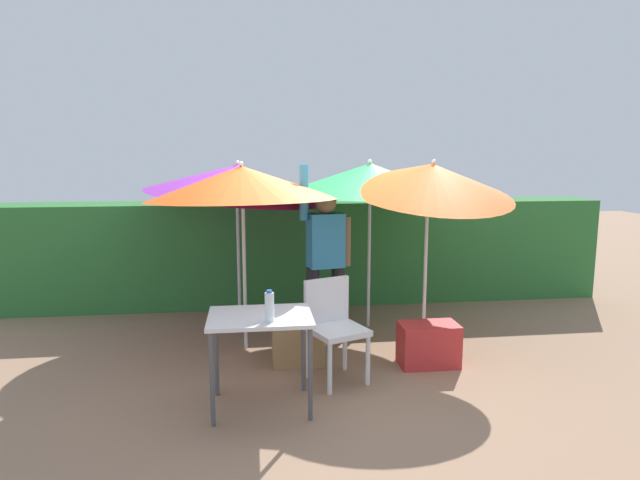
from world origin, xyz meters
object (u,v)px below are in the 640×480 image
umbrella_navy (242,183)px  umbrella_orange (431,179)px  person_vendor (325,256)px  folding_table (260,327)px  cooler_box (428,344)px  chair_plastic (334,323)px  bottle_water (269,307)px  crate_cardboard (298,342)px  umbrella_rainbow (237,180)px  umbrella_yellow (370,179)px

umbrella_navy → umbrella_orange: bearing=-1.8°
person_vendor → folding_table: size_ratio=2.35×
umbrella_navy → cooler_box: bearing=-21.8°
chair_plastic → bottle_water: size_ratio=3.71×
cooler_box → bottle_water: (-1.52, -0.83, 0.67)m
umbrella_navy → crate_cardboard: umbrella_navy is taller
crate_cardboard → bottle_water: 1.29m
umbrella_rainbow → umbrella_yellow: 1.53m
cooler_box → umbrella_rainbow: bearing=137.7°
cooler_box → umbrella_navy: bearing=158.2°
umbrella_orange → umbrella_navy: bearing=178.2°
chair_plastic → crate_cardboard: chair_plastic is taller
bottle_water → crate_cardboard: bearing=74.4°
person_vendor → cooler_box: bearing=-39.7°
person_vendor → chair_plastic: 1.02m
chair_plastic → cooler_box: 1.00m
umbrella_navy → cooler_box: (1.72, -0.69, -1.49)m
umbrella_yellow → person_vendor: (-0.57, -0.50, -0.77)m
bottle_water → umbrella_orange: bearing=40.6°
umbrella_yellow → chair_plastic: size_ratio=2.26×
crate_cardboard → bottle_water: size_ratio=2.00×
umbrella_navy → crate_cardboard: 1.65m
person_vendor → folding_table: (-0.70, -1.40, -0.27)m
umbrella_rainbow → umbrella_navy: 0.94m
folding_table → umbrella_orange: bearing=36.1°
umbrella_orange → umbrella_yellow: 0.78m
umbrella_orange → crate_cardboard: 2.12m
umbrella_orange → chair_plastic: umbrella_orange is taller
umbrella_yellow → bottle_water: 2.53m
chair_plastic → crate_cardboard: size_ratio=1.86×
umbrella_navy → cooler_box: size_ratio=3.50×
person_vendor → bottle_water: person_vendor is taller
umbrella_navy → person_vendor: 1.14m
umbrella_rainbow → cooler_box: bearing=-42.3°
person_vendor → bottle_water: size_ratio=7.83×
umbrella_orange → bottle_water: 2.40m
umbrella_yellow → cooler_box: 1.96m
umbrella_yellow → chair_plastic: bearing=-113.7°
umbrella_rainbow → bottle_water: (0.27, -2.46, -0.81)m
umbrella_rainbow → bottle_water: bearing=-83.7°
umbrella_orange → person_vendor: 1.34m
chair_plastic → cooler_box: size_ratio=1.62×
crate_cardboard → chair_plastic: bearing=-55.7°
chair_plastic → bottle_water: bottle_water is taller
umbrella_rainbow → folding_table: umbrella_rainbow is taller
cooler_box → crate_cardboard: size_ratio=1.14×
umbrella_navy → crate_cardboard: size_ratio=4.00×
umbrella_rainbow → crate_cardboard: size_ratio=4.42×
cooler_box → crate_cardboard: bearing=169.3°
umbrella_yellow → person_vendor: 1.08m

